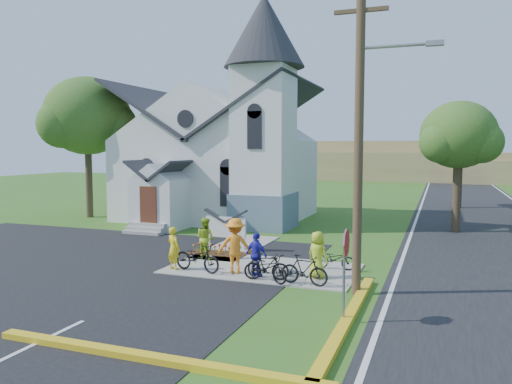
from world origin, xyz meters
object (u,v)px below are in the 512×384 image
at_px(cyclist_2, 257,255).
at_px(bike_4, 335,259).
at_px(cyclist_1, 205,238).
at_px(bike_3, 304,270).
at_px(bike_0, 197,257).
at_px(bike_2, 267,267).
at_px(church_sign, 226,228).
at_px(cyclist_0, 174,248).
at_px(utility_pole, 361,119).
at_px(stop_sign, 346,255).
at_px(cyclist_4, 317,255).
at_px(bike_1, 267,267).
at_px(cyclist_3, 235,246).

height_order(cyclist_2, bike_4, cyclist_2).
bearing_deg(cyclist_1, cyclist_2, 163.59).
bearing_deg(bike_3, bike_0, 91.56).
bearing_deg(bike_2, church_sign, 61.99).
xyz_separation_m(cyclist_0, bike_0, (0.97, 0.02, -0.28)).
bearing_deg(bike_0, bike_3, -83.48).
xyz_separation_m(cyclist_2, bike_2, (0.53, -0.43, -0.31)).
relative_size(church_sign, cyclist_0, 1.38).
distance_m(bike_2, bike_3, 1.29).
bearing_deg(cyclist_0, bike_0, -159.45).
distance_m(utility_pole, stop_sign, 4.52).
bearing_deg(bike_4, bike_3, 167.15).
relative_size(church_sign, cyclist_4, 1.35).
bearing_deg(bike_1, cyclist_4, -74.52).
bearing_deg(church_sign, utility_pole, -35.60).
bearing_deg(bike_0, bike_4, -54.16).
distance_m(stop_sign, cyclist_2, 5.14).
bearing_deg(cyclist_1, bike_1, 163.89).
xyz_separation_m(church_sign, cyclist_4, (4.95, -3.37, -0.16)).
bearing_deg(cyclist_3, bike_3, 149.70).
relative_size(stop_sign, bike_4, 1.64).
relative_size(church_sign, cyclist_1, 1.31).
xyz_separation_m(bike_0, cyclist_3, (1.38, 0.28, 0.47)).
bearing_deg(bike_3, bike_1, 91.02).
xyz_separation_m(utility_pole, bike_4, (-1.29, 2.74, -4.95)).
bearing_deg(bike_2, bike_0, 105.85).
distance_m(cyclist_0, cyclist_4, 5.33).
relative_size(bike_0, cyclist_4, 1.21).
distance_m(stop_sign, bike_1, 4.69).
bearing_deg(bike_2, cyclist_0, 108.14).
bearing_deg(cyclist_4, bike_2, 58.29).
distance_m(church_sign, cyclist_1, 1.99).
distance_m(cyclist_1, cyclist_2, 3.56).
bearing_deg(utility_pole, bike_3, 170.60).
relative_size(cyclist_2, bike_3, 0.94).
bearing_deg(cyclist_3, cyclist_1, -56.78).
bearing_deg(stop_sign, cyclist_3, 141.48).
height_order(church_sign, bike_2, church_sign).
xyz_separation_m(cyclist_0, bike_2, (3.79, -0.38, -0.32)).
xyz_separation_m(bike_0, bike_4, (4.64, 2.05, -0.12)).
relative_size(church_sign, cyclist_3, 1.11).
xyz_separation_m(cyclist_1, bike_3, (4.78, -2.42, -0.34)).
bearing_deg(stop_sign, utility_pole, 91.49).
height_order(bike_0, bike_3, bike_0).
bearing_deg(cyclist_0, cyclist_1, -78.91).
bearing_deg(bike_0, church_sign, 21.03).
xyz_separation_m(utility_pole, cyclist_4, (-1.61, 1.33, -4.54)).
xyz_separation_m(bike_1, bike_2, (0.06, -0.14, 0.01)).
xyz_separation_m(utility_pole, bike_2, (-3.11, 0.30, -4.88)).
bearing_deg(bike_3, bike_2, 97.05).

